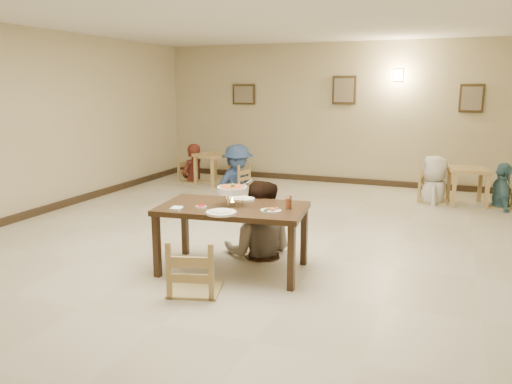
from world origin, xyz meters
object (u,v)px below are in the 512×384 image
at_px(main_table, 233,213).
at_px(bg_diner_b, 237,144).
at_px(main_diner, 259,180).
at_px(chair_near, 194,240).
at_px(bg_chair_rl, 435,173).
at_px(chair_far, 258,214).
at_px(curry_warmer, 232,190).
at_px(bg_table_right, 468,175).
at_px(bg_diner_c, 436,156).
at_px(bg_chair_ll, 192,158).
at_px(drink_glass, 289,203).
at_px(bg_table_left, 214,160).
at_px(bg_diner_a, 192,144).
at_px(bg_diner_d, 505,163).
at_px(bg_chair_lr, 237,165).
at_px(bg_chair_rr, 503,182).

bearing_deg(main_table, bg_diner_b, 106.37).
xyz_separation_m(main_diner, bg_diner_b, (-1.99, 3.91, -0.06)).
height_order(chair_near, bg_chair_rl, chair_near).
xyz_separation_m(chair_far, curry_warmer, (-0.04, -0.72, 0.45)).
relative_size(bg_table_right, bg_diner_c, 0.45).
distance_m(chair_near, bg_chair_ll, 6.08).
height_order(curry_warmer, drink_glass, curry_warmer).
height_order(chair_near, bg_table_left, chair_near).
relative_size(bg_table_right, bg_chair_ll, 0.72).
distance_m(drink_glass, bg_table_left, 5.45).
bearing_deg(main_diner, curry_warmer, 69.27).
relative_size(chair_near, bg_diner_b, 0.61).
xyz_separation_m(curry_warmer, bg_table_right, (2.58, 4.50, -0.41)).
relative_size(bg_diner_a, bg_diner_d, 1.07).
distance_m(bg_table_right, bg_diner_a, 5.63).
relative_size(main_diner, curry_warmer, 5.05).
bearing_deg(chair_near, bg_table_right, -133.21).
bearing_deg(bg_diner_c, bg_diner_a, -94.29).
relative_size(bg_chair_lr, bg_chair_rl, 0.83).
distance_m(main_table, drink_glass, 0.65).
xyz_separation_m(chair_far, bg_diner_c, (1.98, 3.81, 0.37)).
relative_size(chair_far, main_diner, 0.52).
distance_m(chair_far, bg_chair_lr, 4.29).
bearing_deg(bg_chair_ll, curry_warmer, -126.69).
bearing_deg(bg_chair_ll, chair_near, -131.21).
relative_size(main_table, bg_diner_c, 1.01).
bearing_deg(bg_chair_rr, chair_far, -41.45).
height_order(main_table, bg_chair_rr, bg_chair_rr).
distance_m(bg_diner_c, bg_diner_d, 1.13).
bearing_deg(bg_table_right, bg_diner_a, 178.73).
relative_size(bg_table_right, bg_diner_a, 0.45).
relative_size(chair_near, bg_diner_c, 0.64).
distance_m(bg_chair_ll, bg_chair_rr, 6.18).
relative_size(curry_warmer, drink_glass, 2.57).
height_order(bg_table_left, bg_table_right, bg_table_left).
xyz_separation_m(chair_far, bg_diner_a, (-3.07, 3.91, 0.36)).
height_order(main_table, bg_diner_a, bg_diner_a).
distance_m(bg_table_left, bg_table_right, 5.06).
xyz_separation_m(bg_chair_lr, bg_chair_rr, (5.06, -0.02, 0.00)).
relative_size(main_table, drink_glass, 11.83).
bearing_deg(chair_near, bg_chair_rr, -137.82).
xyz_separation_m(main_table, bg_chair_rl, (2.01, 4.55, -0.14)).
relative_size(main_table, chair_far, 1.76).
relative_size(bg_table_left, bg_chair_rr, 0.96).
bearing_deg(bg_chair_rr, drink_glass, -31.72).
bearing_deg(chair_near, bg_diner_d, -137.82).
height_order(bg_chair_ll, bg_diner_c, bg_diner_c).
xyz_separation_m(bg_table_left, bg_chair_rr, (5.62, -0.04, -0.08)).
xyz_separation_m(drink_glass, bg_chair_lr, (-2.55, 4.45, -0.38)).
bearing_deg(bg_table_left, chair_near, -65.84).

